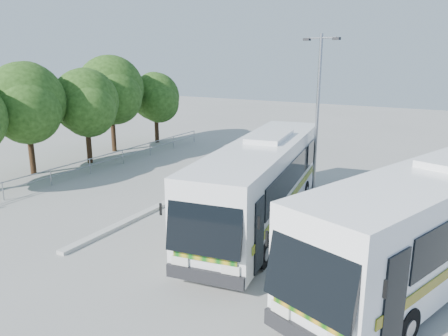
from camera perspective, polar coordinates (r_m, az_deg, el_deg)
The scene contains 10 objects.
ground at distance 20.57m, azimuth -3.47°, elevation -6.30°, with size 100.00×100.00×0.00m, color gray.
kerb_divider at distance 23.32m, azimuth -5.57°, elevation -3.59°, with size 0.40×16.00×0.15m, color #B2B2AD.
railing at distance 29.45m, azimuth -15.73°, elevation 1.12°, with size 0.06×22.00×1.00m.
tree_far_b at distance 29.32m, azimuth -24.39°, elevation 7.91°, with size 5.33×5.03×6.96m.
tree_far_c at distance 31.15m, azimuth -17.55°, elevation 8.28°, with size 4.97×4.69×6.49m.
tree_far_d at distance 34.54m, azimuth -14.50°, elevation 9.97°, with size 5.62×5.30×7.33m.
tree_far_e at distance 37.56m, azimuth -8.86°, elevation 9.17°, with size 4.54×4.28×5.92m.
coach_main at distance 19.23m, azimuth 5.01°, elevation -1.56°, with size 4.57×13.37×3.64m.
coach_adjacent at distance 16.20m, azimuth 26.06°, elevation -5.92°, with size 7.13×13.69×3.77m.
lamppost at distance 22.41m, azimuth 12.10°, elevation 7.25°, with size 2.00×0.75×8.31m.
Camera 1 is at (10.49, -16.10, 7.33)m, focal length 35.00 mm.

